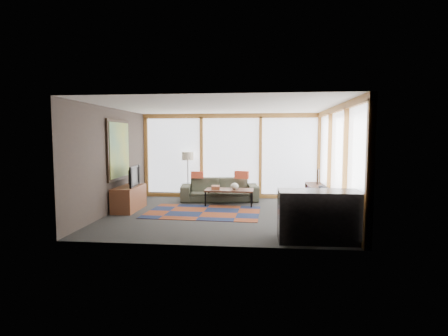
# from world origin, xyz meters

# --- Properties ---
(ground) EXTENTS (5.50, 5.50, 0.00)m
(ground) POSITION_xyz_m (0.00, 0.00, 0.00)
(ground) COLOR #2D2C2A
(ground) RESTS_ON ground
(room_envelope) EXTENTS (5.52, 5.02, 2.62)m
(room_envelope) POSITION_xyz_m (0.49, 0.56, 1.54)
(room_envelope) COLOR #3D322E
(room_envelope) RESTS_ON ground
(rug) EXTENTS (2.86, 1.91, 0.01)m
(rug) POSITION_xyz_m (-0.50, 0.17, 0.01)
(rug) COLOR maroon
(rug) RESTS_ON ground
(sofa) EXTENTS (2.36, 1.18, 0.66)m
(sofa) POSITION_xyz_m (-0.28, 1.86, 0.33)
(sofa) COLOR #383C2D
(sofa) RESTS_ON ground
(pillow_left) EXTENTS (0.37, 0.13, 0.20)m
(pillow_left) POSITION_xyz_m (-0.95, 1.86, 0.76)
(pillow_left) COLOR #D74D2F
(pillow_left) RESTS_ON sofa
(pillow_right) EXTENTS (0.44, 0.22, 0.23)m
(pillow_right) POSITION_xyz_m (0.37, 1.83, 0.78)
(pillow_right) COLOR #D74D2F
(pillow_right) RESTS_ON sofa
(floor_lamp) EXTENTS (0.36, 0.36, 1.43)m
(floor_lamp) POSITION_xyz_m (-1.30, 2.18, 0.71)
(floor_lamp) COLOR black
(floor_lamp) RESTS_ON ground
(coffee_table) EXTENTS (1.33, 0.68, 0.44)m
(coffee_table) POSITION_xyz_m (0.07, 1.18, 0.22)
(coffee_table) COLOR #362317
(coffee_table) RESTS_ON ground
(book_stack) EXTENTS (0.26, 0.31, 0.09)m
(book_stack) POSITION_xyz_m (-0.31, 1.17, 0.49)
(book_stack) COLOR brown
(book_stack) RESTS_ON coffee_table
(vase) EXTENTS (0.25, 0.25, 0.19)m
(vase) POSITION_xyz_m (0.22, 1.15, 0.53)
(vase) COLOR beige
(vase) RESTS_ON coffee_table
(bookshelf) EXTENTS (0.43, 2.34, 0.59)m
(bookshelf) POSITION_xyz_m (2.43, 0.79, 0.29)
(bookshelf) COLOR #362317
(bookshelf) RESTS_ON ground
(bowl_a) EXTENTS (0.23, 0.23, 0.09)m
(bowl_a) POSITION_xyz_m (2.48, 0.27, 0.63)
(bowl_a) COLOR black
(bowl_a) RESTS_ON bookshelf
(bowl_b) EXTENTS (0.19, 0.19, 0.08)m
(bowl_b) POSITION_xyz_m (2.46, 0.59, 0.63)
(bowl_b) COLOR black
(bowl_b) RESTS_ON bookshelf
(shelf_picture) EXTENTS (0.12, 0.32, 0.41)m
(shelf_picture) POSITION_xyz_m (2.51, 1.51, 0.79)
(shelf_picture) COLOR black
(shelf_picture) RESTS_ON bookshelf
(tv_console) EXTENTS (0.51, 1.23, 0.62)m
(tv_console) POSITION_xyz_m (-2.44, 0.25, 0.31)
(tv_console) COLOR brown
(tv_console) RESTS_ON ground
(television) EXTENTS (0.22, 0.93, 0.53)m
(television) POSITION_xyz_m (-2.39, 0.28, 0.88)
(television) COLOR black
(television) RESTS_ON tv_console
(bar_counter) EXTENTS (1.46, 0.70, 0.92)m
(bar_counter) POSITION_xyz_m (1.97, -2.01, 0.46)
(bar_counter) COLOR black
(bar_counter) RESTS_ON ground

